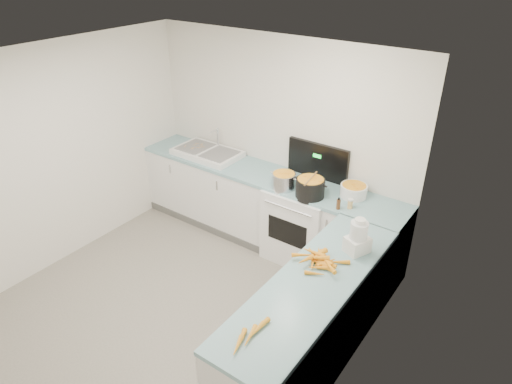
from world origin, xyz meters
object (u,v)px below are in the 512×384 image
Objects in this scene: sink at (208,153)px; extract_bottle at (338,204)px; black_pot at (310,189)px; mixing_bowl at (354,191)px; food_processor at (358,238)px; steel_pot at (284,182)px; spice_jar at (350,204)px; stove at (302,221)px.

sink is 8.06× the size of extract_bottle.
black_pot is at bearing -6.09° from sink.
mixing_bowl is at bearing 35.18° from black_pot.
steel_pot is at bearing 151.64° from food_processor.
sink is at bearing 173.14° from extract_bottle.
spice_jar is at bearing -4.28° from sink.
stove is 0.59m from steel_pot.
steel_pot is at bearing -178.29° from spice_jar.
steel_pot is at bearing -136.33° from stove.
stove is at bearing 141.50° from food_processor.
spice_jar is (0.80, 0.02, -0.03)m from steel_pot.
food_processor is (1.00, -0.80, 0.61)m from stove.
extract_bottle is 0.31× the size of food_processor.
black_pot is 0.47m from spice_jar.
stove is at bearing -0.62° from sink.
steel_pot is at bearing -7.98° from sink.
food_processor reaches higher than spice_jar.
black_pot is 1.08× the size of mixing_bowl.
food_processor reaches higher than extract_bottle.
stove is 4.00× the size of food_processor.
mixing_bowl is (0.39, 0.27, -0.03)m from black_pot.
extract_bottle is (0.37, -0.07, -0.04)m from black_pot.
food_processor is at bearing -50.81° from extract_bottle.
spice_jar is 0.76m from food_processor.
black_pot is 1.06m from food_processor.
stove is at bearing 167.44° from spice_jar.
extract_bottle is (0.53, -0.22, 0.52)m from stove.
mixing_bowl is at bearing 107.77° from spice_jar.
stove reaches higher than extract_bottle.
steel_pot is at bearing -178.69° from black_pot.
food_processor is at bearing -28.36° from steel_pot.
black_pot is 3.39× the size of spice_jar.
black_pot reaches higher than mixing_bowl.
food_processor reaches higher than black_pot.
spice_jar is (2.08, -0.16, 0.01)m from sink.
stove is at bearing 43.67° from steel_pot.
steel_pot is 0.80m from spice_jar.
stove is at bearing 157.34° from extract_bottle.
sink is 2.74× the size of black_pot.
black_pot is (1.61, -0.17, 0.05)m from sink.
sink is at bearing 173.91° from black_pot.
stove is 0.78m from extract_bottle.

